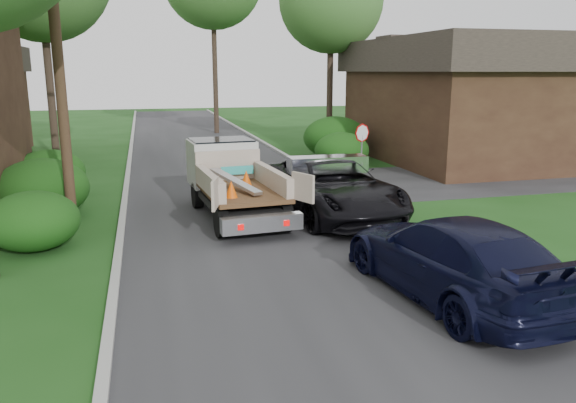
{
  "coord_description": "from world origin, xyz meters",
  "views": [
    {
      "loc": [
        -3.31,
        -12.13,
        4.52
      ],
      "look_at": [
        0.24,
        1.69,
        1.2
      ],
      "focal_mm": 35.0,
      "sensor_mm": 36.0,
      "label": 1
    }
  ],
  "objects_px": {
    "house_right": "(468,98)",
    "tree_right_far": "(331,0)",
    "stop_sign": "(362,141)",
    "navy_suv": "(452,258)",
    "utility_pole": "(58,47)",
    "black_pickup": "(332,187)",
    "flatbed_truck": "(229,174)"
  },
  "relations": [
    {
      "from": "utility_pole",
      "to": "navy_suv",
      "type": "height_order",
      "value": "utility_pole"
    },
    {
      "from": "house_right",
      "to": "black_pickup",
      "type": "relative_size",
      "value": 1.99
    },
    {
      "from": "flatbed_truck",
      "to": "utility_pole",
      "type": "bearing_deg",
      "value": -174.96
    },
    {
      "from": "stop_sign",
      "to": "house_right",
      "type": "xyz_separation_m",
      "value": [
        7.8,
        5.0,
        1.38
      ]
    },
    {
      "from": "navy_suv",
      "to": "black_pickup",
      "type": "bearing_deg",
      "value": -94.12
    },
    {
      "from": "utility_pole",
      "to": "house_right",
      "type": "relative_size",
      "value": 0.77
    },
    {
      "from": "utility_pole",
      "to": "flatbed_truck",
      "type": "distance_m",
      "value": 6.27
    },
    {
      "from": "stop_sign",
      "to": "house_right",
      "type": "bearing_deg",
      "value": 32.66
    },
    {
      "from": "utility_pole",
      "to": "flatbed_truck",
      "type": "relative_size",
      "value": 1.62
    },
    {
      "from": "tree_right_far",
      "to": "navy_suv",
      "type": "distance_m",
      "value": 24.26
    },
    {
      "from": "utility_pole",
      "to": "house_right",
      "type": "xyz_separation_m",
      "value": [
        18.48,
        9.02,
        -2.01
      ]
    },
    {
      "from": "house_right",
      "to": "utility_pole",
      "type": "bearing_deg",
      "value": -153.99
    },
    {
      "from": "stop_sign",
      "to": "utility_pole",
      "type": "height_order",
      "value": "utility_pole"
    },
    {
      "from": "tree_right_far",
      "to": "flatbed_truck",
      "type": "bearing_deg",
      "value": -119.96
    },
    {
      "from": "house_right",
      "to": "tree_right_far",
      "type": "relative_size",
      "value": 1.13
    },
    {
      "from": "utility_pole",
      "to": "tree_right_far",
      "type": "xyz_separation_m",
      "value": [
        12.98,
        15.02,
        3.31
      ]
    },
    {
      "from": "tree_right_far",
      "to": "black_pickup",
      "type": "relative_size",
      "value": 1.77
    },
    {
      "from": "stop_sign",
      "to": "flatbed_truck",
      "type": "xyz_separation_m",
      "value": [
        -5.88,
        -3.19,
        -0.54
      ]
    },
    {
      "from": "stop_sign",
      "to": "navy_suv",
      "type": "xyz_separation_m",
      "value": [
        -2.6,
        -11.5,
        -0.94
      ]
    },
    {
      "from": "flatbed_truck",
      "to": "navy_suv",
      "type": "relative_size",
      "value": 1.06
    },
    {
      "from": "stop_sign",
      "to": "tree_right_far",
      "type": "distance_m",
      "value": 13.08
    },
    {
      "from": "flatbed_truck",
      "to": "black_pickup",
      "type": "distance_m",
      "value": 3.36
    },
    {
      "from": "house_right",
      "to": "black_pickup",
      "type": "height_order",
      "value": "house_right"
    },
    {
      "from": "flatbed_truck",
      "to": "navy_suv",
      "type": "bearing_deg",
      "value": -73.23
    },
    {
      "from": "stop_sign",
      "to": "flatbed_truck",
      "type": "relative_size",
      "value": 0.4
    },
    {
      "from": "tree_right_far",
      "to": "stop_sign",
      "type": "bearing_deg",
      "value": -101.81
    },
    {
      "from": "stop_sign",
      "to": "flatbed_truck",
      "type": "distance_m",
      "value": 6.71
    },
    {
      "from": "stop_sign",
      "to": "flatbed_truck",
      "type": "bearing_deg",
      "value": -151.53
    },
    {
      "from": "tree_right_far",
      "to": "black_pickup",
      "type": "distance_m",
      "value": 17.99
    },
    {
      "from": "black_pickup",
      "to": "navy_suv",
      "type": "relative_size",
      "value": 1.12
    },
    {
      "from": "house_right",
      "to": "navy_suv",
      "type": "distance_m",
      "value": 19.64
    },
    {
      "from": "black_pickup",
      "to": "house_right",
      "type": "bearing_deg",
      "value": 36.66
    }
  ]
}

